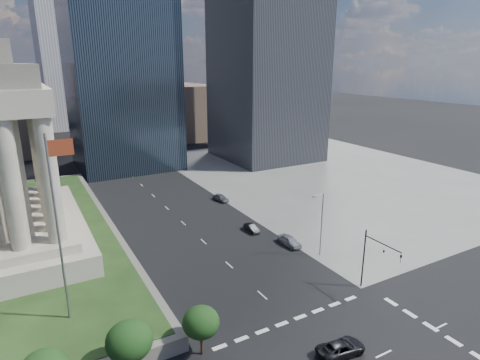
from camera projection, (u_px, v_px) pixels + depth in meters
ground at (117, 162)px, 117.59m from camera, size 500.00×500.00×0.00m
sidewalk_ne at (329, 174)px, 105.64m from camera, size 68.00×90.00×0.03m
flagpole at (58, 220)px, 40.04m from camera, size 2.52×0.24×20.00m
midrise_glass at (119, 55)px, 105.85m from camera, size 26.00×26.00×60.00m
building_filler_ne at (181, 111)px, 154.85m from camera, size 20.00×30.00×20.00m
traffic_signal_ne at (375, 255)px, 49.71m from camera, size 0.30×5.74×8.00m
street_lamp_north at (321, 221)px, 59.45m from camera, size 2.13×0.22×10.00m
pickup_truck at (341, 348)px, 40.21m from camera, size 2.77×5.32×1.43m
parked_sedan_near at (290, 241)px, 64.15m from camera, size 4.69×1.99×1.58m
parked_sedan_mid at (252, 228)px, 69.51m from camera, size 1.39×3.75×1.22m
parked_sedan_far at (221, 198)px, 84.76m from camera, size 4.38×2.21×1.43m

